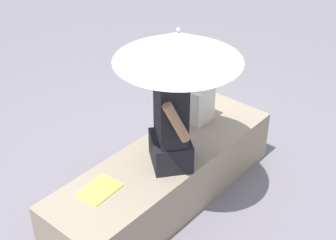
{
  "coord_description": "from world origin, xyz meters",
  "views": [
    {
      "loc": [
        2.32,
        2.01,
        2.74
      ],
      "look_at": [
        0.02,
        0.04,
        0.8
      ],
      "focal_mm": 52.72,
      "sensor_mm": 36.0,
      "label": 1
    }
  ],
  "objects_px": {
    "person_seated": "(171,119)",
    "parasol": "(178,46)",
    "handbag_black": "(200,104)",
    "magazine": "(100,190)"
  },
  "relations": [
    {
      "from": "person_seated",
      "to": "parasol",
      "type": "relative_size",
      "value": 0.84
    },
    {
      "from": "handbag_black",
      "to": "magazine",
      "type": "bearing_deg",
      "value": 1.24
    },
    {
      "from": "parasol",
      "to": "handbag_black",
      "type": "distance_m",
      "value": 0.99
    },
    {
      "from": "parasol",
      "to": "magazine",
      "type": "relative_size",
      "value": 3.84
    },
    {
      "from": "parasol",
      "to": "magazine",
      "type": "xyz_separation_m",
      "value": [
        0.62,
        -0.19,
        -0.94
      ]
    },
    {
      "from": "parasol",
      "to": "magazine",
      "type": "height_order",
      "value": "parasol"
    },
    {
      "from": "person_seated",
      "to": "handbag_black",
      "type": "bearing_deg",
      "value": -162.47
    },
    {
      "from": "person_seated",
      "to": "parasol",
      "type": "xyz_separation_m",
      "value": [
        -0.04,
        0.03,
        0.56
      ]
    },
    {
      "from": "parasol",
      "to": "magazine",
      "type": "bearing_deg",
      "value": -17.19
    },
    {
      "from": "person_seated",
      "to": "magazine",
      "type": "bearing_deg",
      "value": -16.13
    }
  ]
}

